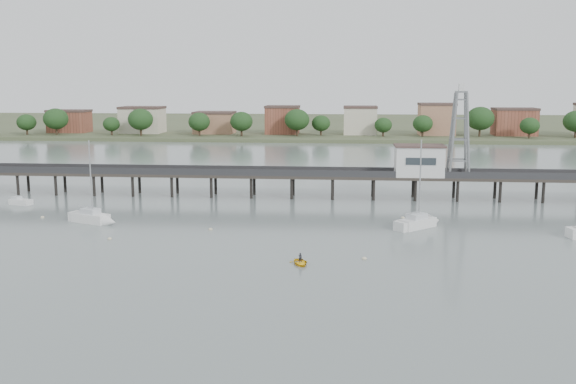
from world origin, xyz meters
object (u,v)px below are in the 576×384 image
at_px(sailboat_b, 97,219).
at_px(lattice_tower, 459,134).
at_px(yellow_dinghy, 300,264).
at_px(pier, 273,175).
at_px(white_tender, 20,202).
at_px(sailboat_c, 422,222).

bearing_deg(sailboat_b, lattice_tower, 46.26).
bearing_deg(sailboat_b, yellow_dinghy, -8.15).
xyz_separation_m(pier, white_tender, (-40.32, -10.61, -3.34)).
relative_size(pier, lattice_tower, 9.68).
bearing_deg(yellow_dinghy, pier, 84.97).
height_order(sailboat_b, yellow_dinghy, sailboat_b).
distance_m(lattice_tower, sailboat_c, 25.31).
bearing_deg(white_tender, yellow_dinghy, -16.26).
height_order(lattice_tower, yellow_dinghy, lattice_tower).
bearing_deg(pier, lattice_tower, 0.00).
xyz_separation_m(pier, yellow_dinghy, (7.65, -41.46, -3.79)).
relative_size(sailboat_c, sailboat_b, 1.03).
bearing_deg(white_tender, sailboat_b, -18.82).
xyz_separation_m(lattice_tower, yellow_dinghy, (-23.85, -41.46, -11.10)).
bearing_deg(lattice_tower, white_tender, -171.59).
relative_size(lattice_tower, sailboat_b, 1.26).
relative_size(lattice_tower, white_tender, 3.83).
relative_size(sailboat_b, white_tender, 3.05).
height_order(sailboat_c, white_tender, sailboat_c).
height_order(pier, white_tender, pier).
height_order(white_tender, yellow_dinghy, yellow_dinghy).
relative_size(sailboat_c, white_tender, 3.15).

